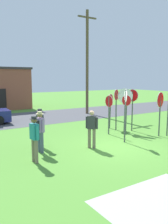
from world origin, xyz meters
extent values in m
plane|color=#518E33|center=(0.00, 0.00, 0.00)|extent=(80.00, 80.00, 0.00)
cube|color=#4C4C51|center=(0.00, 9.54, 0.00)|extent=(60.00, 6.40, 0.01)
cube|color=#ADAAA3|center=(-2.15, -4.45, 0.00)|extent=(3.20, 2.40, 0.01)
cube|color=black|center=(-1.42, 14.75, 1.05)|extent=(1.10, 0.08, 2.10)
cylinder|color=brown|center=(4.59, 9.08, 4.35)|extent=(0.24, 0.24, 8.70)
cube|color=brown|center=(4.59, 9.08, 8.10)|extent=(1.80, 0.12, 0.12)
cylinder|color=#474C4C|center=(3.33, 0.24, 1.15)|extent=(0.09, 0.09, 2.30)
cylinder|color=white|center=(3.33, 0.24, 1.95)|extent=(0.80, 0.24, 0.83)
cylinder|color=red|center=(3.33, 0.23, 1.95)|extent=(0.74, 0.23, 0.76)
cylinder|color=#474C4C|center=(2.56, 2.11, 1.22)|extent=(0.19, 0.16, 2.44)
cylinder|color=white|center=(2.56, 2.11, 2.07)|extent=(0.55, 0.75, 0.88)
cylinder|color=red|center=(2.57, 2.11, 2.07)|extent=(0.51, 0.70, 0.81)
cylinder|color=#474C4C|center=(2.25, 1.65, 1.06)|extent=(0.13, 0.09, 2.13)
cylinder|color=white|center=(2.25, 1.65, 1.87)|extent=(0.16, 0.62, 0.62)
cylinder|color=red|center=(2.24, 1.65, 1.87)|extent=(0.15, 0.57, 0.58)
cylinder|color=#474C4C|center=(1.32, 2.04, 1.05)|extent=(0.07, 0.07, 2.11)
cylinder|color=white|center=(1.32, 2.04, 1.83)|extent=(0.02, 0.65, 0.65)
cylinder|color=red|center=(1.31, 2.04, 1.83)|extent=(0.02, 0.60, 0.60)
cylinder|color=#474C4C|center=(3.73, 0.03, 1.24)|extent=(0.10, 0.10, 2.48)
cylinder|color=#474C4C|center=(2.34, 2.63, 1.20)|extent=(0.11, 0.12, 2.39)
cylinder|color=white|center=(2.34, 2.63, 2.11)|extent=(0.60, 0.33, 0.67)
cylinder|color=red|center=(2.35, 2.62, 2.11)|extent=(0.56, 0.31, 0.62)
cylinder|color=#474C4C|center=(3.03, 1.98, 1.20)|extent=(0.09, 0.09, 2.39)
cylinder|color=white|center=(3.03, 1.98, 2.09)|extent=(0.21, 0.69, 0.72)
cylinder|color=red|center=(3.02, 1.98, 2.09)|extent=(0.20, 0.64, 0.67)
cylinder|color=#474C4C|center=(0.94, 0.34, 1.27)|extent=(0.10, 0.10, 2.55)
cylinder|color=white|center=(0.94, 0.34, 2.28)|extent=(0.36, 0.55, 0.65)
cylinder|color=red|center=(0.95, 0.34, 2.28)|extent=(0.33, 0.51, 0.60)
cylinder|color=#474C4C|center=(2.36, 3.20, 1.04)|extent=(0.12, 0.14, 2.08)
cylinder|color=white|center=(2.36, 3.20, 1.76)|extent=(0.70, 0.36, 0.76)
cylinder|color=red|center=(2.37, 3.19, 1.76)|extent=(0.65, 0.33, 0.71)
cylinder|color=#7A6B56|center=(-1.03, 0.49, 0.44)|extent=(0.14, 0.14, 0.88)
cylinder|color=#7A6B56|center=(-0.90, 0.32, 0.44)|extent=(0.14, 0.14, 0.88)
cube|color=#333338|center=(-0.97, 0.41, 1.17)|extent=(0.39, 0.42, 0.58)
cylinder|color=#333338|center=(-1.11, 0.60, 1.15)|extent=(0.09, 0.09, 0.52)
cylinder|color=#333338|center=(-0.82, 0.21, 1.15)|extent=(0.09, 0.09, 0.52)
sphere|color=tan|center=(-0.97, 0.41, 1.58)|extent=(0.21, 0.21, 0.21)
cylinder|color=#4C5670|center=(-3.13, 1.20, 0.44)|extent=(0.14, 0.14, 0.88)
cylinder|color=#4C5670|center=(-3.09, 0.98, 0.44)|extent=(0.14, 0.14, 0.88)
cube|color=#9E7AB2|center=(-3.11, 1.09, 1.17)|extent=(0.28, 0.39, 0.58)
cylinder|color=#9E7AB2|center=(-3.15, 1.33, 1.15)|extent=(0.09, 0.09, 0.52)
cylinder|color=#9E7AB2|center=(-3.07, 0.85, 1.15)|extent=(0.09, 0.09, 0.52)
sphere|color=#9E7051|center=(-3.11, 1.09, 1.58)|extent=(0.21, 0.21, 0.21)
cylinder|color=beige|center=(-3.11, 1.09, 1.64)|extent=(0.32, 0.31, 0.02)
cylinder|color=beige|center=(-3.11, 1.09, 1.69)|extent=(0.19, 0.19, 0.09)
cube|color=#232328|center=(-3.28, 1.06, 1.19)|extent=(0.18, 0.28, 0.40)
cylinder|color=#4C5670|center=(-2.79, 1.97, 0.44)|extent=(0.14, 0.14, 0.88)
cylinder|color=#4C5670|center=(-2.79, 1.75, 0.44)|extent=(0.14, 0.14, 0.88)
cube|color=#333338|center=(-2.79, 1.86, 1.17)|extent=(0.23, 0.36, 0.58)
cylinder|color=#333338|center=(-2.79, 2.10, 1.15)|extent=(0.09, 0.09, 0.52)
cylinder|color=#333338|center=(-2.79, 1.62, 1.15)|extent=(0.09, 0.09, 0.52)
sphere|color=#9E7051|center=(-2.79, 1.86, 1.58)|extent=(0.21, 0.21, 0.21)
cylinder|color=#333338|center=(-2.79, 1.86, 1.64)|extent=(0.32, 0.32, 0.02)
cylinder|color=#333338|center=(-2.79, 1.86, 1.69)|extent=(0.19, 0.19, 0.09)
cylinder|color=#7A6B56|center=(-3.75, 0.20, 0.44)|extent=(0.14, 0.14, 0.88)
cylinder|color=#7A6B56|center=(-3.74, -0.02, 0.44)|extent=(0.14, 0.14, 0.88)
cube|color=teal|center=(-3.75, 0.09, 1.17)|extent=(0.25, 0.38, 0.58)
cylinder|color=teal|center=(-3.77, 0.33, 1.15)|extent=(0.09, 0.09, 0.52)
cylinder|color=teal|center=(-3.73, -0.15, 1.15)|extent=(0.09, 0.09, 0.52)
sphere|color=brown|center=(-3.75, 0.09, 1.58)|extent=(0.21, 0.21, 0.21)
cylinder|color=#333338|center=(-3.75, 0.09, 1.64)|extent=(0.32, 0.32, 0.02)
cylinder|color=#333338|center=(-3.75, 0.09, 1.69)|extent=(0.19, 0.19, 0.09)
camera|label=1|loc=(-6.78, -7.91, 3.10)|focal=37.66mm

